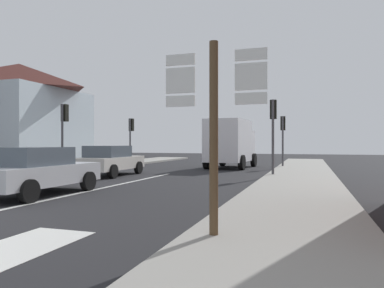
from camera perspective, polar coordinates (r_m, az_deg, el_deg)
name	(u,v)px	position (r m, az deg, el deg)	size (l,w,h in m)	color
ground_plane	(153,177)	(17.04, -6.22, -5.24)	(80.00, 80.00, 0.00)	#232326
sidewalk_right	(298,186)	(13.56, 16.28, -6.32)	(3.07, 44.00, 0.14)	gray
sidewalk_left	(7,176)	(19.14, -27.10, -4.45)	(3.07, 44.00, 0.14)	gray
lane_centre_stripe	(107,187)	(13.51, -13.25, -6.61)	(0.16, 12.00, 0.01)	silver
lane_turn_arrow	(22,246)	(6.33, -25.20, -14.35)	(1.20, 2.20, 0.01)	silver
clapboard_house_left	(19,114)	(28.17, -25.47, 4.23)	(7.53, 8.93, 7.16)	silver
sedan_near	(36,170)	(12.06, -23.25, -3.83)	(1.97, 4.20, 1.47)	#B7BABF
sedan_far	(110,160)	(18.27, -12.78, -2.49)	(2.05, 4.24, 1.47)	beige
delivery_truck	(231,142)	(23.43, 6.07, 0.26)	(2.74, 5.12, 3.05)	silver
route_sign_post	(214,123)	(5.77, 3.47, 3.33)	(1.66, 0.14, 3.20)	brown
traffic_light_near_left	(64,122)	(20.22, -19.45, 3.24)	(0.30, 0.49, 3.64)	#47474C
traffic_light_far_right	(283,130)	(24.08, 14.09, 2.19)	(0.30, 0.49, 3.33)	#47474C
traffic_light_far_left	(131,131)	(26.57, -9.55, 2.08)	(0.30, 0.49, 3.38)	#47474C
traffic_light_near_right	(273,120)	(17.59, 12.64, 3.72)	(0.30, 0.49, 3.64)	#47474C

